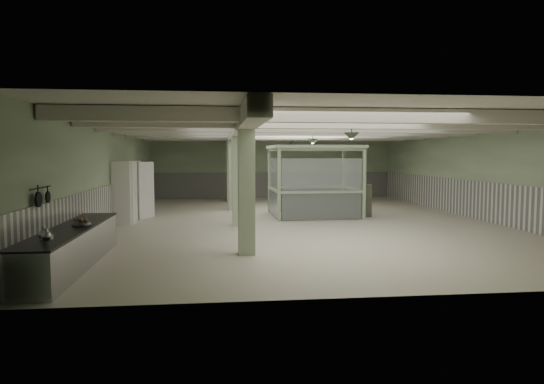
{
  "coord_description": "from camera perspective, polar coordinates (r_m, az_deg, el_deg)",
  "views": [
    {
      "loc": [
        -3.24,
        -18.24,
        2.55
      ],
      "look_at": [
        -1.42,
        -2.26,
        1.3
      ],
      "focal_mm": 32.0,
      "sensor_mm": 36.0,
      "label": 1
    }
  ],
  "objects": [
    {
      "name": "beam_e",
      "position": [
        21.01,
        2.4,
        6.82
      ],
      "size": [
        13.9,
        0.35,
        0.32
      ],
      "primitive_type": "cube",
      "color": "beige",
      "rests_on": "ceiling"
    },
    {
      "name": "walkin_cooler",
      "position": [
        19.28,
        -16.59,
        0.26
      ],
      "size": [
        1.05,
        2.63,
        2.41
      ],
      "color": "white",
      "rests_on": "floor"
    },
    {
      "name": "orange_bowl",
      "position": [
        10.39,
        -24.95,
        -4.88
      ],
      "size": [
        0.26,
        0.26,
        0.08
      ],
      "primitive_type": "cylinder",
      "rotation": [
        0.0,
        0.0,
        -0.11
      ],
      "color": "#B2B2B7",
      "rests_on": "prep_counter"
    },
    {
      "name": "wall_back",
      "position": [
        28.43,
        0.05,
        2.94
      ],
      "size": [
        14.0,
        0.02,
        3.6
      ],
      "primitive_type": "cube",
      "color": "#ABC09A",
      "rests_on": "floor"
    },
    {
      "name": "pitcher_far",
      "position": [
        10.16,
        -25.02,
        -4.6
      ],
      "size": [
        0.18,
        0.21,
        0.26
      ],
      "primitive_type": null,
      "rotation": [
        0.0,
        0.0,
        0.04
      ],
      "color": "#ADADB1",
      "rests_on": "prep_counter"
    },
    {
      "name": "pitcher_near",
      "position": [
        10.4,
        -25.32,
        -4.4
      ],
      "size": [
        0.18,
        0.21,
        0.26
      ],
      "primitive_type": null,
      "rotation": [
        0.0,
        0.0,
        0.02
      ],
      "color": "#ADADB1",
      "rests_on": "prep_counter"
    },
    {
      "name": "hook_rail",
      "position": [
        11.28,
        -25.57,
        0.44
      ],
      "size": [
        0.02,
        1.2,
        0.02
      ],
      "primitive_type": "cylinder",
      "rotation": [
        1.57,
        0.0,
        0.0
      ],
      "color": "black",
      "rests_on": "wall_left"
    },
    {
      "name": "column_a",
      "position": [
        12.28,
        -3.03,
        0.93
      ],
      "size": [
        0.42,
        0.42,
        3.6
      ],
      "primitive_type": "cube",
      "color": "#ACC19B",
      "rests_on": "floor"
    },
    {
      "name": "beam_a",
      "position": [
        11.25,
        10.39,
        8.8
      ],
      "size": [
        13.9,
        0.35,
        0.32
      ],
      "primitive_type": "cube",
      "color": "beige",
      "rests_on": "ceiling"
    },
    {
      "name": "beam_b",
      "position": [
        13.66,
        7.32,
        8.06
      ],
      "size": [
        13.9,
        0.35,
        0.32
      ],
      "primitive_type": "cube",
      "color": "beige",
      "rests_on": "ceiling"
    },
    {
      "name": "wall_front",
      "position": [
        8.89,
        14.92,
        -0.56
      ],
      "size": [
        14.0,
        0.02,
        3.6
      ],
      "primitive_type": "cube",
      "color": "#ABC09A",
      "rests_on": "floor"
    },
    {
      "name": "guard_booth",
      "position": [
        20.07,
        4.97,
        2.66
      ],
      "size": [
        3.67,
        3.13,
        2.91
      ],
      "rotation": [
        0.0,
        0.0,
        0.02
      ],
      "color": "#A1B893",
      "rests_on": "floor"
    },
    {
      "name": "wainscot_back",
      "position": [
        28.46,
        0.05,
        0.83
      ],
      "size": [
        13.9,
        0.05,
        1.5
      ],
      "primitive_type": "cube",
      "color": "silver",
      "rests_on": "floor"
    },
    {
      "name": "beam_g",
      "position": [
        25.96,
        0.68,
        6.37
      ],
      "size": [
        13.9,
        0.35,
        0.32
      ],
      "primitive_type": "cube",
      "color": "beige",
      "rests_on": "ceiling"
    },
    {
      "name": "beam_d",
      "position": [
        18.54,
        3.6,
        7.13
      ],
      "size": [
        13.9,
        0.35,
        0.32
      ],
      "primitive_type": "cube",
      "color": "beige",
      "rests_on": "ceiling"
    },
    {
      "name": "skillet_near",
      "position": [
        11.0,
        -25.79,
        -0.8
      ],
      "size": [
        0.04,
        0.32,
        0.32
      ],
      "primitive_type": "cylinder",
      "rotation": [
        0.0,
        1.57,
        0.0
      ],
      "color": "black",
      "rests_on": "hook_rail"
    },
    {
      "name": "pendant_mid",
      "position": [
        19.12,
        4.82,
        5.93
      ],
      "size": [
        0.44,
        0.44,
        0.22
      ],
      "primitive_type": "cone",
      "rotation": [
        3.14,
        0.0,
        0.0
      ],
      "color": "#304031",
      "rests_on": "ceiling"
    },
    {
      "name": "pendant_back",
      "position": [
        24.04,
        2.47,
        5.64
      ],
      "size": [
        0.44,
        0.44,
        0.22
      ],
      "primitive_type": "cone",
      "rotation": [
        3.14,
        0.0,
        0.0
      ],
      "color": "#304031",
      "rests_on": "ceiling"
    },
    {
      "name": "wainscot_right",
      "position": [
        20.98,
        22.67,
        -0.82
      ],
      "size": [
        0.05,
        19.9,
        1.5
      ],
      "primitive_type": "cube",
      "color": "silver",
      "rests_on": "floor"
    },
    {
      "name": "column_d",
      "position": [
        26.26,
        -4.89,
        2.8
      ],
      "size": [
        0.42,
        0.42,
        3.6
      ],
      "primitive_type": "cube",
      "color": "#ACC19B",
      "rests_on": "floor"
    },
    {
      "name": "girder",
      "position": [
        18.27,
        -4.2,
        7.04
      ],
      "size": [
        0.45,
        19.9,
        0.4
      ],
      "primitive_type": "cube",
      "color": "beige",
      "rests_on": "ceiling"
    },
    {
      "name": "column_c",
      "position": [
        22.26,
        -4.59,
        2.5
      ],
      "size": [
        0.42,
        0.42,
        3.6
      ],
      "primitive_type": "cube",
      "color": "#ACC19B",
      "rests_on": "floor"
    },
    {
      "name": "veg_colander",
      "position": [
        12.07,
        -21.5,
        -3.25
      ],
      "size": [
        0.55,
        0.55,
        0.2
      ],
      "primitive_type": null,
      "rotation": [
        0.0,
        0.0,
        0.28
      ],
      "color": "#444449",
      "rests_on": "prep_counter"
    },
    {
      "name": "ceiling",
      "position": [
        18.55,
        3.6,
        7.68
      ],
      "size": [
        14.0,
        20.0,
        0.02
      ],
      "primitive_type": "cube",
      "color": "silver",
      "rests_on": "wall_back"
    },
    {
      "name": "wainscot_left",
      "position": [
        18.7,
        -17.99,
        -1.29
      ],
      "size": [
        0.05,
        19.9,
        1.5
      ],
      "primitive_type": "cube",
      "color": "silver",
      "rests_on": "floor"
    },
    {
      "name": "skillet_far",
      "position": [
        11.53,
        -24.87,
        -0.55
      ],
      "size": [
        0.03,
        0.26,
        0.26
      ],
      "primitive_type": "cylinder",
      "rotation": [
        0.0,
        1.57,
        0.0
      ],
      "color": "black",
      "rests_on": "hook_rail"
    },
    {
      "name": "filing_cabinet",
      "position": [
        20.35,
        10.99,
        -0.97
      ],
      "size": [
        0.54,
        0.68,
        1.31
      ],
      "primitive_type": "cube",
      "rotation": [
        0.0,
        0.0,
        -0.21
      ],
      "color": "#505245",
      "rests_on": "floor"
    },
    {
      "name": "prep_counter",
      "position": [
        11.9,
        -22.61,
        -6.02
      ],
      "size": [
        0.95,
        5.47,
        0.91
      ],
      "color": "#ADADB1",
      "rests_on": "floor"
    },
    {
      "name": "beam_f",
      "position": [
        23.48,
        1.45,
        6.57
      ],
      "size": [
        13.9,
        0.35,
        0.32
      ],
      "primitive_type": "cube",
      "color": "beige",
      "rests_on": "ceiling"
    },
    {
      "name": "beam_c",
      "position": [
        16.09,
        5.17,
        7.53
      ],
      "size": [
        13.9,
        0.35,
        0.32
      ],
      "primitive_type": "cube",
      "color": "beige",
      "rests_on": "ceiling"
    },
    {
      "name": "wall_right",
      "position": [
        20.93,
        22.81,
        2.05
      ],
      "size": [
        0.02,
        20.0,
        3.6
      ],
      "primitive_type": "cube",
      "color": "#ABC09A",
      "rests_on": "floor"
    },
    {
      "name": "floor",
      "position": [
        18.7,
        3.55,
        -3.4
      ],
      "size": [
        20.0,
        20.0,
        0.0
      ],
      "primitive_type": "plane",
      "color": "beige",
      "rests_on": "ground"
    },
    {
      "name": "column_b",
      "position": [
        17.27,
        -4.04,
        1.95
      ],
      "size": [
        0.42,
        0.42,
        3.6
      ],
      "primitive_type": "cube",
      "color": "#ACC19B",
      "rests_on": "floor"
    },
    {
      "name": "wall_left",
      "position": [
        18.64,
        -18.14,
        1.92
      ],
      "size": [
        0.02,
        20.0,
        3.6
      ],
      "primitive_type": "cube",
      "color": "#ABC09A",
      "rests_on": "floor"
    },
    {
      "name": "pendant_front",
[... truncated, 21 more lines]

